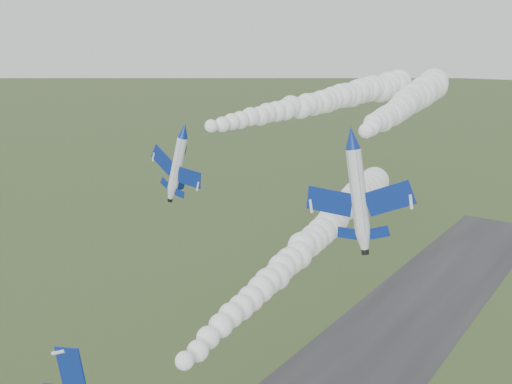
% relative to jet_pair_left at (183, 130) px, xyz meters
% --- Properties ---
extents(smoke_trail_jet_lead, '(19.73, 69.79, 5.48)m').
position_rel_jet_pair_left_xyz_m(smoke_trail_jet_lead, '(12.11, 12.67, -15.98)').
color(smoke_trail_jet_lead, white).
extents(jet_pair_left, '(9.25, 11.59, 3.74)m').
position_rel_jet_pair_left_xyz_m(jet_pair_left, '(0.00, 0.00, 0.00)').
color(jet_pair_left, white).
extents(smoke_trail_jet_pair_left, '(10.14, 59.88, 5.36)m').
position_rel_jet_pair_left_xyz_m(smoke_trail_jet_pair_left, '(2.65, 32.17, 1.42)').
color(smoke_trail_jet_pair_left, white).
extents(jet_pair_right, '(11.94, 14.25, 3.83)m').
position_rel_jet_pair_left_xyz_m(jet_pair_right, '(23.22, 1.00, 1.08)').
color(jet_pair_right, white).
extents(smoke_trail_jet_pair_right, '(15.30, 53.66, 5.47)m').
position_rel_jet_pair_left_xyz_m(smoke_trail_jet_pair_right, '(17.98, 30.94, 2.22)').
color(smoke_trail_jet_pair_right, white).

